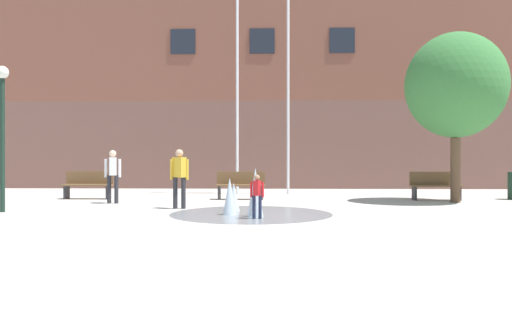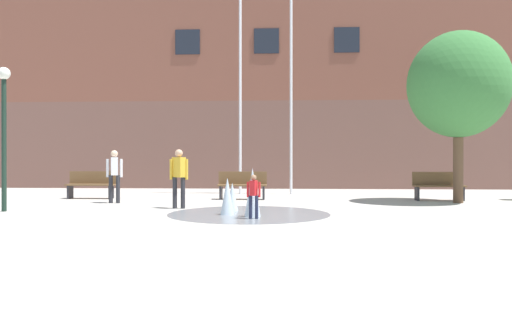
% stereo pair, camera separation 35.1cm
% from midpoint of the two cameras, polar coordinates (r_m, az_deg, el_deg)
% --- Properties ---
extents(ground_plane, '(100.00, 100.00, 0.00)m').
position_cam_midpoint_polar(ground_plane, '(6.80, -3.37, -11.29)').
color(ground_plane, '#B2ADA3').
extents(library_building, '(36.00, 6.05, 8.64)m').
position_cam_midpoint_polar(library_building, '(25.11, 0.43, 7.01)').
color(library_building, brown).
rests_on(library_building, ground).
extents(splash_fountain, '(3.94, 3.94, 1.13)m').
position_cam_midpoint_polar(splash_fountain, '(11.98, -2.12, -4.56)').
color(splash_fountain, gray).
rests_on(splash_fountain, ground).
extents(park_bench_left_of_flagpoles, '(1.60, 0.44, 0.91)m').
position_cam_midpoint_polar(park_bench_left_of_flagpoles, '(17.52, -19.17, -2.65)').
color(park_bench_left_of_flagpoles, '#28282D').
rests_on(park_bench_left_of_flagpoles, ground).
extents(park_bench_under_right_flagpole, '(1.60, 0.44, 0.91)m').
position_cam_midpoint_polar(park_bench_under_right_flagpole, '(16.36, -2.37, -2.84)').
color(park_bench_under_right_flagpole, '#28282D').
rests_on(park_bench_under_right_flagpole, ground).
extents(park_bench_near_trashcan, '(1.60, 0.44, 0.91)m').
position_cam_midpoint_polar(park_bench_near_trashcan, '(17.03, 19.29, -2.74)').
color(park_bench_near_trashcan, '#28282D').
rests_on(park_bench_near_trashcan, ground).
extents(child_in_fountain, '(0.31, 0.24, 0.99)m').
position_cam_midpoint_polar(child_in_fountain, '(11.12, -0.79, -3.78)').
color(child_in_fountain, '#1E233D').
rests_on(child_in_fountain, ground).
extents(adult_near_bench, '(0.50, 0.36, 1.59)m').
position_cam_midpoint_polar(adult_near_bench, '(13.52, -9.49, -1.57)').
color(adult_near_bench, '#28282D').
rests_on(adult_near_bench, ground).
extents(adult_watching, '(0.50, 0.39, 1.59)m').
position_cam_midpoint_polar(adult_watching, '(15.53, -16.68, -1.34)').
color(adult_watching, '#28282D').
rests_on(adult_watching, ground).
extents(flagpole_left, '(0.80, 0.10, 8.78)m').
position_cam_midpoint_polar(flagpole_left, '(18.96, -2.61, 10.21)').
color(flagpole_left, silver).
rests_on(flagpole_left, ground).
extents(flagpole_right, '(0.80, 0.10, 8.97)m').
position_cam_midpoint_polar(flagpole_right, '(18.93, 3.23, 10.51)').
color(flagpole_right, silver).
rests_on(flagpole_right, ground).
extents(lamp_post_left_lane, '(0.32, 0.32, 3.67)m').
position_cam_midpoint_polar(lamp_post_left_lane, '(14.14, -27.64, 4.49)').
color(lamp_post_left_lane, '#192D23').
rests_on(lamp_post_left_lane, ground).
extents(street_tree_near_building, '(3.01, 3.01, 5.18)m').
position_cam_midpoint_polar(street_tree_near_building, '(16.44, 21.28, 7.92)').
color(street_tree_near_building, brown).
rests_on(street_tree_near_building, ground).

